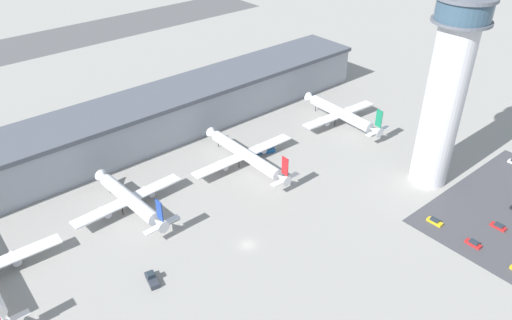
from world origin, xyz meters
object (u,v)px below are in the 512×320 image
Objects in this scene: airplane_gate_charlie at (245,155)px; control_tower at (446,89)px; service_truck_catering at (152,279)px; service_truck_fuel at (265,150)px; airplane_gate_bravo at (130,199)px; car_maroon_suv at (435,221)px; car_navy_sedan at (473,244)px; airplane_gate_delta at (341,114)px; car_green_van at (498,226)px.

control_tower is at bearing -48.86° from airplane_gate_charlie.
service_truck_catering is 0.84× the size of service_truck_fuel.
airplane_gate_bravo is 54.67m from service_truck_fuel.
airplane_gate_bravo is 32.33m from service_truck_catering.
car_navy_sedan is at bearing -91.19° from car_maroon_suv.
airplane_gate_charlie reaches higher than car_maroon_suv.
airplane_gate_charlie is at bearing 110.41° from car_maroon_suv.
control_tower is 65.89m from service_truck_fuel.
airplane_gate_charlie is at bearing 27.20° from service_truck_catering.
airplane_gate_delta is (92.38, -3.78, 0.33)m from airplane_gate_bravo.
service_truck_fuel is at bearing 107.59° from car_green_van.
airplane_gate_delta reaches higher than airplane_gate_bravo.
airplane_gate_bravo reaches higher than car_green_van.
car_maroon_suv is at bearing -44.00° from airplane_gate_bravo.
car_navy_sedan is at bearing -81.24° from service_truck_fuel.
service_truck_catering is at bearing 152.09° from car_green_van.
car_maroon_suv is at bearing 132.66° from car_green_van.
airplane_gate_charlie is (43.63, -2.64, -0.16)m from airplane_gate_bravo.
service_truck_catering is 84.10m from car_maroon_suv.
service_truck_fuel is 64.72m from car_maroon_suv.
service_truck_catering is at bearing 156.25° from car_maroon_suv.
service_truck_catering is 1.32× the size of car_maroon_suv.
control_tower is 14.63× the size of car_navy_sedan.
control_tower is at bearing 56.27° from car_navy_sedan.
airplane_gate_charlie is at bearing 178.66° from airplane_gate_delta.
car_green_van is at bearing -100.26° from airplane_gate_delta.
service_truck_catering is 89.71m from car_navy_sedan.
airplane_gate_charlie is 11.58m from service_truck_fuel.
airplane_gate_bravo is 43.71m from airplane_gate_charlie.
airplane_gate_bravo is 7.78× the size of car_maroon_suv.
airplane_gate_bravo is 5.90× the size of service_truck_catering.
service_truck_catering is (-102.79, -26.64, -3.74)m from airplane_gate_delta.
control_tower is at bearing -58.40° from service_truck_fuel.
control_tower is at bearing 78.76° from car_green_van.
control_tower reaches higher than airplane_gate_charlie.
service_truck_catering reaches higher than service_truck_fuel.
airplane_gate_delta is 8.54× the size of car_maroon_suv.
control_tower reaches higher than car_maroon_suv.
control_tower is 14.02× the size of car_maroon_suv.
control_tower is 102.22m from airplane_gate_bravo.
car_maroon_suv is (22.93, -61.65, -3.61)m from airplane_gate_charlie.
car_navy_sedan is 1.00× the size of car_green_van.
service_truck_fuel is at bearing 98.76° from car_navy_sedan.
car_green_van is (78.99, -77.76, -3.81)m from airplane_gate_bravo.
control_tower is 8.98× the size of service_truck_fuel.
airplane_gate_charlie is 65.87m from car_maroon_suv.
control_tower reaches higher than airplane_gate_delta.
control_tower is 46.43m from car_navy_sedan.
service_truck_fuel is 80.86m from car_green_van.
airplane_gate_bravo is 8.16× the size of car_green_van.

